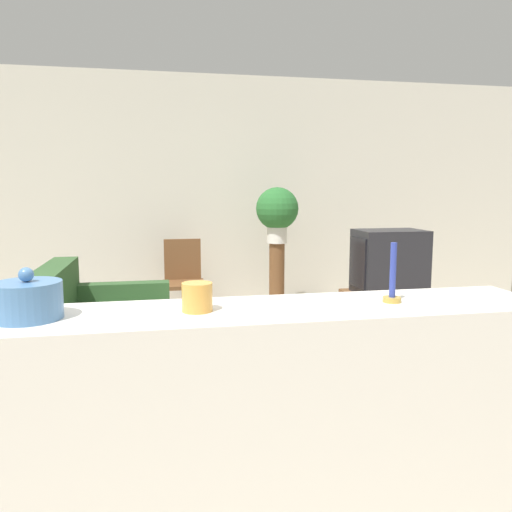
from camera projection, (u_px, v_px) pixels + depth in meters
The scene contains 12 objects.
ground_plane at pixel (192, 468), 2.54m from camera, with size 14.00×14.00×0.00m, color tan.
wall_back at pixel (170, 195), 5.70m from camera, with size 9.00×0.06×2.70m.
couch at pixel (99, 343), 3.68m from camera, with size 0.98×1.62×0.83m.
tv_stand at pixel (387, 319), 4.52m from camera, with size 0.73×0.56×0.48m.
television at pixel (389, 262), 4.45m from camera, with size 0.60×0.42×0.57m.
wooden_chair at pixel (183, 277), 5.34m from camera, with size 0.44×0.44×0.88m.
plant_stand at pixel (277, 282), 5.35m from camera, with size 0.16×0.16×0.85m.
potted_plant at pixel (277, 211), 5.25m from camera, with size 0.45×0.45×0.59m.
foreground_counter at pixel (201, 439), 1.85m from camera, with size 2.67×0.44×0.98m.
decorative_bowl at pixel (28, 300), 1.67m from camera, with size 0.22×0.22×0.18m.
candle_jar at pixel (197, 297), 1.78m from camera, with size 0.11×0.11×0.10m.
candlestick at pixel (392, 283), 1.92m from camera, with size 0.07×0.07×0.23m.
Camera 1 is at (-0.14, -2.39, 1.41)m, focal length 35.00 mm.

